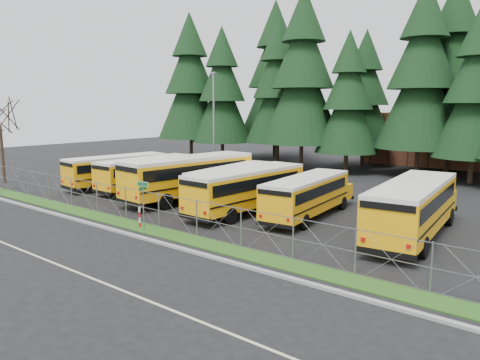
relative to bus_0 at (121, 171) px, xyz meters
The scene contains 28 objects.
ground 15.07m from the bus_0, 23.23° to the right, with size 120.00×120.00×0.00m, color black.
curb 16.53m from the bus_0, 33.18° to the right, with size 50.00×0.25×0.12m, color gray.
grass_verge 15.81m from the bus_0, 28.92° to the right, with size 50.00×1.40×0.06m, color #1A4313.
road_lane_line 19.64m from the bus_0, 45.26° to the right, with size 50.00×0.12×0.01m, color beige.
chainlink_fence 15.43m from the bus_0, 26.64° to the right, with size 44.00×0.10×2.00m, color gray, non-canonical shape.
brick_building 39.45m from the bus_0, 59.85° to the left, with size 22.00×10.00×6.00m, color brown.
bus_0 is the anchor object (origin of this frame).
bus_1 3.21m from the bus_0, 10.01° to the left, with size 2.42×10.23×2.68m, color #F59D07, non-canonical shape.
bus_2 6.27m from the bus_0, ahead, with size 2.47×10.47×2.74m, color #F59D07, non-canonical shape.
bus_3 8.67m from the bus_0, ahead, with size 2.89×12.25×3.21m, color #F59D07, non-canonical shape.
bus_4 11.95m from the bus_0, ahead, with size 2.37×10.05×2.63m, color #F59D07, non-canonical shape.
bus_5 14.44m from the bus_0, ahead, with size 2.58×10.95×2.87m, color #F59D07, non-canonical shape.
bus_6 18.11m from the bus_0, ahead, with size 2.32×9.83×2.58m, color #F59D07, non-canonical shape.
bus_east 24.71m from the bus_0, ahead, with size 2.70×11.44×3.00m, color #F59D07, non-canonical shape.
street_sign 15.22m from the bus_0, 32.11° to the right, with size 0.84×0.55×2.81m.
striped_bollard 14.21m from the bus_0, 32.54° to the right, with size 0.11×0.11×1.20m, color #B20C0C.
light_standard 11.72m from the bus_0, 85.72° to the left, with size 0.70×0.35×10.14m.
conifer_0 23.14m from the bus_0, 119.03° to the left, with size 8.35×8.35×18.46m, color black, non-canonical shape.
conifer_1 21.42m from the bus_0, 106.00° to the left, with size 7.38×7.38×16.31m, color black, non-canonical shape.
conifer_2 23.33m from the bus_0, 87.80° to the left, with size 7.71×7.71×17.06m, color black, non-canonical shape.
conifer_3 22.00m from the bus_0, 73.44° to the left, with size 8.66×8.66×19.16m, color black, non-canonical shape.
conifer_4 23.44m from the bus_0, 61.04° to the left, with size 6.47×6.47×14.31m, color black, non-canonical shape.
conifer_5 29.40m from the bus_0, 52.00° to the left, with size 8.44×8.44×18.66m, color black, non-canonical shape.
conifer_6 31.49m from the bus_0, 42.78° to the left, with size 7.08×7.08×15.66m, color black, non-canonical shape.
conifer_10 28.80m from the bus_0, 96.58° to the left, with size 9.17×9.17×20.29m, color black, non-canonical shape.
conifer_11 28.63m from the bus_0, 69.15° to the left, with size 6.89×6.89×15.24m, color black, non-canonical shape.
conifer_12 33.29m from the bus_0, 53.53° to the left, with size 8.78×8.78×19.41m, color black, non-canonical shape.
bare_tree_1 11.42m from the bus_0, 151.52° to the right, with size 5.12×5.12×7.31m, color #2F1F15, non-canonical shape.
Camera 1 is at (18.90, -18.16, 6.90)m, focal length 35.00 mm.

